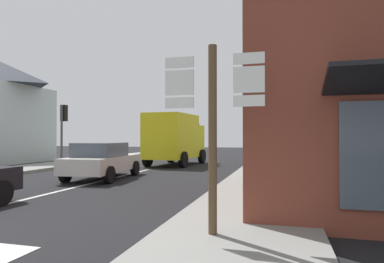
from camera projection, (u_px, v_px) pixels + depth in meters
ground_plane at (132, 174)px, 15.53m from camera, size 80.00×80.00×0.00m
sidewalk_right at (262, 182)px, 12.02m from camera, size 2.75×44.00×0.14m
lane_centre_stripe at (82, 186)px, 11.67m from camera, size 0.16×12.00×0.01m
sedan_far at (103, 160)px, 13.64m from camera, size 2.24×4.33×1.47m
delivery_truck at (175, 138)px, 20.35m from camera, size 2.80×5.15×3.05m
route_sign_post at (213, 124)px, 5.45m from camera, size 1.66×0.14×3.20m
traffic_light_far_right at (254, 124)px, 22.02m from camera, size 0.30×0.49×3.42m
traffic_light_near_left at (63, 121)px, 18.58m from camera, size 0.30×0.49×3.48m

